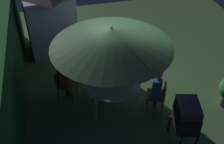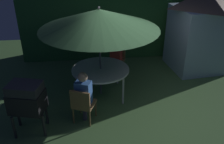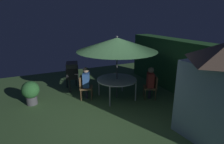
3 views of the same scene
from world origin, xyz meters
name	(u,v)px [view 1 (image 1 of 3)]	position (x,y,z in m)	size (l,w,h in m)	color
ground_plane	(129,79)	(0.00, 0.00, 0.00)	(11.00, 11.00, 0.00)	#47703D
hedge_backdrop	(1,69)	(0.00, 3.50, 1.08)	(6.75, 0.79, 2.17)	#28602D
garden_shed	(49,13)	(2.44, 2.09, 1.30)	(1.91, 1.80, 2.55)	#9EBCD1
patio_table	(112,82)	(-0.83, 0.76, 0.74)	(1.52, 1.52, 0.79)	white
patio_umbrella	(112,37)	(-0.83, 0.76, 2.12)	(2.95, 2.95, 2.42)	#4C4C51
bbq_grill	(187,116)	(-2.47, -0.57, 0.85)	(0.80, 0.66, 1.20)	black
chair_near_shed	(63,81)	(-0.23, 1.99, 0.52)	(0.62, 0.62, 0.90)	olive
chair_far_side	(159,93)	(-1.32, -0.40, 0.52)	(0.60, 0.61, 0.90)	olive
person_in_red	(65,74)	(-0.27, 1.91, 0.78)	(0.41, 0.37, 1.26)	#CC3D33
person_in_blue	(157,86)	(-1.29, -0.32, 0.78)	(0.41, 0.35, 1.26)	#3866B2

